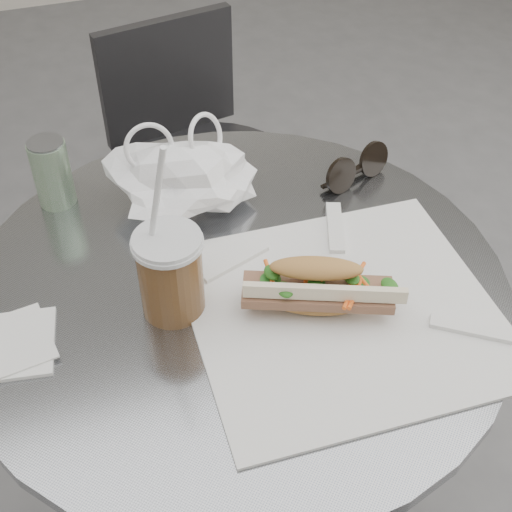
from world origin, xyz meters
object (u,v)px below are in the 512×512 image
object	(u,v)px
iced_coffee	(170,272)
banh_mi	(317,287)
cafe_table	(239,399)
drink_can	(52,172)
chair_far	(203,211)
sunglasses	(356,169)

from	to	relation	value
iced_coffee	banh_mi	bearing A→B (deg)	-20.25
cafe_table	banh_mi	bearing A→B (deg)	-45.48
cafe_table	iced_coffee	distance (m)	0.35
drink_can	banh_mi	bearing A→B (deg)	-49.64
cafe_table	chair_far	distance (m)	0.65
sunglasses	drink_can	world-z (taller)	drink_can
cafe_table	chair_far	world-z (taller)	chair_far
sunglasses	drink_can	size ratio (longest dim) A/B	1.18
iced_coffee	sunglasses	xyz separation A→B (m)	(0.35, 0.18, -0.04)
iced_coffee	drink_can	world-z (taller)	iced_coffee
chair_far	banh_mi	world-z (taller)	banh_mi
chair_far	drink_can	bearing A→B (deg)	38.63
iced_coffee	drink_can	xyz separation A→B (m)	(-0.12, 0.28, -0.01)
chair_far	sunglasses	bearing A→B (deg)	96.12
cafe_table	banh_mi	distance (m)	0.34
sunglasses	iced_coffee	bearing A→B (deg)	-172.45
cafe_table	drink_can	distance (m)	0.47
iced_coffee	drink_can	distance (m)	0.30
chair_far	cafe_table	bearing A→B (deg)	69.48
banh_mi	iced_coffee	world-z (taller)	iced_coffee
sunglasses	drink_can	bearing A→B (deg)	147.84
chair_far	iced_coffee	world-z (taller)	iced_coffee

